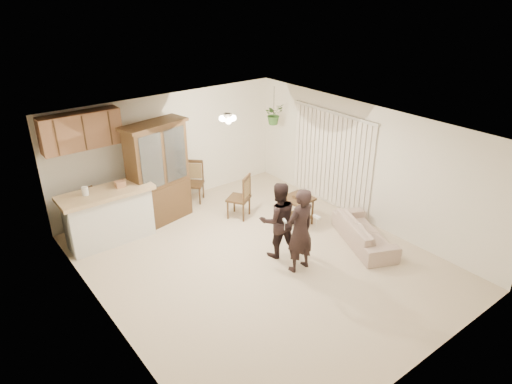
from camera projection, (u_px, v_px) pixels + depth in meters
floor at (259, 261)px, 8.38m from camera, size 6.50×6.50×0.00m
ceiling at (260, 131)px, 7.31m from camera, size 5.50×6.50×0.02m
wall_back at (170, 149)px, 10.17m from camera, size 5.50×0.02×2.50m
wall_front at (425, 295)px, 5.52m from camera, size 5.50×0.02×2.50m
wall_left at (104, 254)px, 6.33m from camera, size 0.02×6.50×2.50m
wall_right at (365, 164)px, 9.37m from camera, size 0.02×6.50×2.50m
breakfast_bar at (110, 218)px, 8.83m from camera, size 1.60×0.55×1.00m
bar_top at (106, 193)px, 8.59m from camera, size 1.75×0.70×0.08m
upper_cabinets at (81, 131)px, 8.63m from camera, size 1.50×0.34×0.70m
vertical_blinds at (331, 159)px, 10.06m from camera, size 0.06×2.30×2.10m
ceiling_fixture at (228, 118)px, 8.33m from camera, size 0.36×0.36×0.20m
hanging_plant at (274, 114)px, 10.58m from camera, size 0.43×0.37×0.48m
plant_cord at (274, 100)px, 10.44m from camera, size 0.01×0.01×0.65m
sofa at (365, 227)px, 8.79m from camera, size 1.43×2.01×0.73m
adult at (300, 225)px, 7.80m from camera, size 0.66×0.44×1.80m
child at (278, 223)px, 8.31m from camera, size 0.80×0.72×1.35m
china_hutch at (158, 174)px, 9.38m from camera, size 1.45×0.79×2.16m
side_table at (297, 210)px, 9.54m from camera, size 0.58×0.58×0.68m
chair_bar at (94, 225)px, 9.01m from camera, size 0.55×0.55×1.03m
chair_hutch_left at (194, 190)px, 10.55m from camera, size 0.59×0.59×0.95m
chair_hutch_right at (239, 205)px, 9.84m from camera, size 0.60×0.60×0.98m
controller_adult at (317, 217)px, 7.41m from camera, size 0.04×0.14×0.04m
controller_child at (285, 221)px, 7.92m from camera, size 0.08×0.13×0.04m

